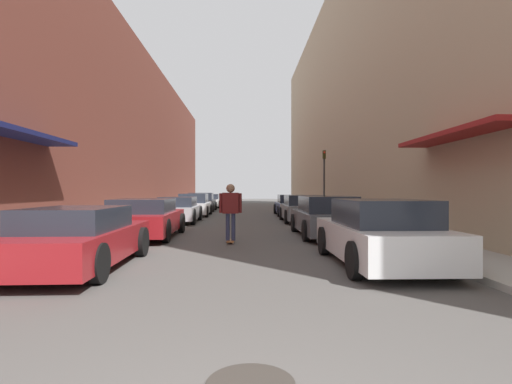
% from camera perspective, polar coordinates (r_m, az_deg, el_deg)
% --- Properties ---
extents(ground, '(102.54, 102.54, 0.00)m').
position_cam_1_polar(ground, '(20.36, -2.05, -4.05)').
color(ground, '#4C4947').
extents(curb_strip_left, '(1.80, 46.61, 0.12)m').
position_cam_1_polar(curb_strip_left, '(25.51, -13.07, -3.06)').
color(curb_strip_left, '#A3A099').
rests_on(curb_strip_left, ground).
extents(curb_strip_right, '(1.80, 46.61, 0.12)m').
position_cam_1_polar(curb_strip_right, '(25.45, 9.16, -3.06)').
color(curb_strip_right, '#A3A099').
rests_on(curb_strip_right, ground).
extents(building_row_left, '(4.90, 46.61, 10.04)m').
position_cam_1_polar(building_row_left, '(26.43, -19.32, 7.83)').
color(building_row_left, brown).
rests_on(building_row_left, ground).
extents(building_row_right, '(4.90, 46.61, 14.99)m').
position_cam_1_polar(building_row_right, '(26.78, 15.44, 13.12)').
color(building_row_right, tan).
rests_on(building_row_right, ground).
extents(parked_car_left_0, '(1.85, 4.43, 1.19)m').
position_cam_1_polar(parked_car_left_0, '(8.51, -23.86, -6.05)').
color(parked_car_left_0, maroon).
rests_on(parked_car_left_0, ground).
extents(parked_car_left_1, '(2.07, 4.54, 1.25)m').
position_cam_1_polar(parked_car_left_1, '(13.35, -15.61, -3.65)').
color(parked_car_left_1, maroon).
rests_on(parked_car_left_1, ground).
extents(parked_car_left_2, '(1.87, 4.30, 1.21)m').
position_cam_1_polar(parked_car_left_2, '(19.16, -10.98, -2.52)').
color(parked_car_left_2, '#B7B7BC').
rests_on(parked_car_left_2, ground).
extents(parked_car_left_3, '(1.88, 4.34, 1.33)m').
position_cam_1_polar(parked_car_left_3, '(24.06, -8.82, -1.88)').
color(parked_car_left_3, silver).
rests_on(parked_car_left_3, ground).
extents(parked_car_left_4, '(2.02, 4.39, 1.35)m').
position_cam_1_polar(parked_car_left_4, '(29.73, -7.78, -1.46)').
color(parked_car_left_4, '#232326').
rests_on(parked_car_left_4, ground).
extents(parked_car_left_5, '(1.93, 4.52, 1.20)m').
position_cam_1_polar(parked_car_left_5, '(35.52, -6.59, -1.27)').
color(parked_car_left_5, silver).
rests_on(parked_car_left_5, ground).
extents(parked_car_right_0, '(1.89, 4.24, 1.33)m').
position_cam_1_polar(parked_car_right_0, '(8.47, 17.22, -5.71)').
color(parked_car_right_0, silver).
rests_on(parked_car_right_0, ground).
extents(parked_car_right_1, '(1.92, 4.59, 1.33)m').
position_cam_1_polar(parked_car_right_1, '(13.43, 9.94, -3.53)').
color(parked_car_right_1, '#515459').
rests_on(parked_car_right_1, ground).
extents(parked_car_right_2, '(2.04, 4.25, 1.29)m').
position_cam_1_polar(parked_car_right_2, '(19.34, 6.76, -2.41)').
color(parked_car_right_2, gray).
rests_on(parked_car_right_2, ground).
extents(parked_car_right_3, '(1.89, 4.69, 1.26)m').
position_cam_1_polar(parked_car_right_3, '(24.42, 5.04, -1.92)').
color(parked_car_right_3, navy).
rests_on(parked_car_right_3, ground).
extents(skateboarder, '(0.65, 0.78, 1.70)m').
position_cam_1_polar(skateboarder, '(11.53, -3.66, -2.11)').
color(skateboarder, brown).
rests_on(skateboarder, ground).
extents(manhole_cover, '(0.70, 0.70, 0.02)m').
position_cam_1_polar(manhole_cover, '(3.44, -0.79, -25.71)').
color(manhole_cover, '#332D28').
rests_on(manhole_cover, ground).
extents(traffic_light, '(0.16, 0.22, 3.55)m').
position_cam_1_polar(traffic_light, '(21.80, 9.71, 2.31)').
color(traffic_light, '#2D2D2D').
rests_on(traffic_light, curb_strip_right).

